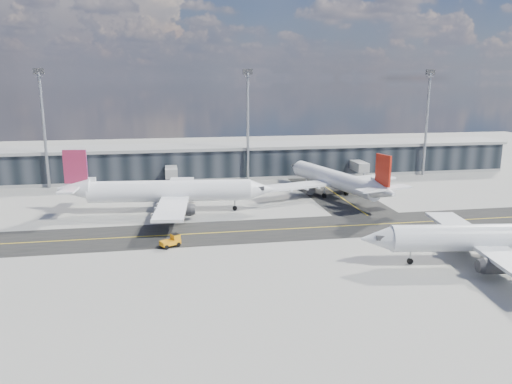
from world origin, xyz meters
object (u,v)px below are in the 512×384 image
at_px(airliner_redtail, 335,180).
at_px(service_van, 340,178).
at_px(airliner_near, 496,238).
at_px(baggage_tug, 172,241).
at_px(airliner_af, 167,191).

distance_m(airliner_redtail, service_van, 18.84).
distance_m(airliner_near, baggage_tug, 49.21).
height_order(airliner_af, service_van, airliner_af).
distance_m(airliner_af, service_van, 51.44).
bearing_deg(airliner_af, service_van, 123.81).
bearing_deg(airliner_near, baggage_tug, 79.28).
xyz_separation_m(airliner_af, service_van, (45.31, 24.09, -3.61)).
relative_size(airliner_af, service_van, 9.28).
bearing_deg(baggage_tug, airliner_af, 152.92).
bearing_deg(baggage_tug, airliner_near, 43.01).
bearing_deg(service_van, airliner_near, -115.51).
bearing_deg(airliner_redtail, airliner_near, -93.60).
relative_size(airliner_near, baggage_tug, 11.19).
relative_size(airliner_redtail, airliner_near, 1.01).
height_order(airliner_af, airliner_redtail, airliner_af).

